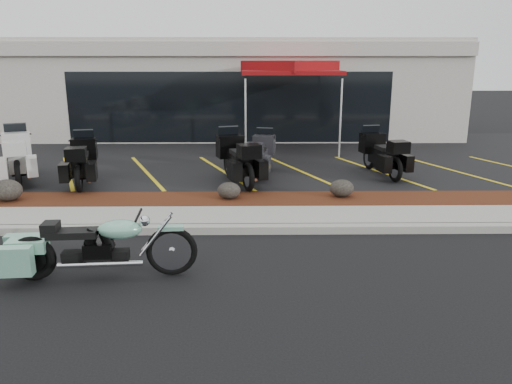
{
  "coord_description": "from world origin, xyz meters",
  "views": [
    {
      "loc": [
        0.73,
        -8.21,
        3.26
      ],
      "look_at": [
        0.85,
        1.2,
        0.73
      ],
      "focal_mm": 35.0,
      "sensor_mm": 36.0,
      "label": 1
    }
  ],
  "objects_px": {
    "touring_white": "(18,149)",
    "traffic_cone": "(232,150)",
    "hero_cruiser": "(171,244)",
    "popup_canopy": "(290,69)"
  },
  "relations": [
    {
      "from": "hero_cruiser",
      "to": "touring_white",
      "type": "xyz_separation_m",
      "value": [
        -5.16,
        6.42,
        0.34
      ]
    },
    {
      "from": "touring_white",
      "to": "traffic_cone",
      "type": "distance_m",
      "value": 6.26
    },
    {
      "from": "hero_cruiser",
      "to": "traffic_cone",
      "type": "distance_m",
      "value": 8.78
    },
    {
      "from": "hero_cruiser",
      "to": "touring_white",
      "type": "bearing_deg",
      "value": 124.7
    },
    {
      "from": "hero_cruiser",
      "to": "popup_canopy",
      "type": "relative_size",
      "value": 0.73
    },
    {
      "from": "touring_white",
      "to": "traffic_cone",
      "type": "bearing_deg",
      "value": -91.08
    },
    {
      "from": "touring_white",
      "to": "traffic_cone",
      "type": "xyz_separation_m",
      "value": [
        5.79,
        2.34,
        -0.47
      ]
    },
    {
      "from": "hero_cruiser",
      "to": "traffic_cone",
      "type": "bearing_deg",
      "value": 81.78
    },
    {
      "from": "touring_white",
      "to": "traffic_cone",
      "type": "height_order",
      "value": "touring_white"
    },
    {
      "from": "traffic_cone",
      "to": "touring_white",
      "type": "bearing_deg",
      "value": -157.98
    }
  ]
}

